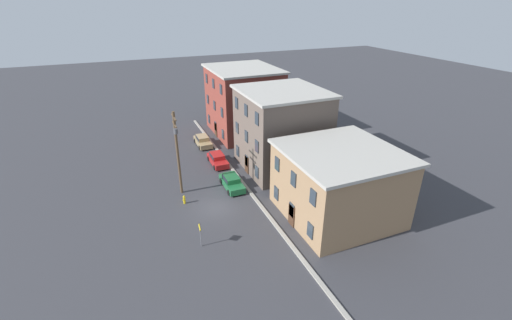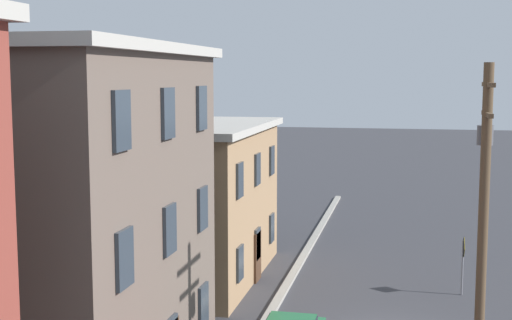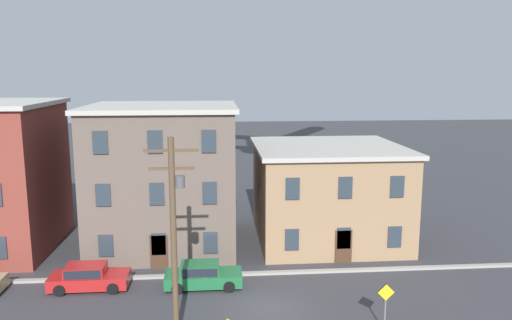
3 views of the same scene
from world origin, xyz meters
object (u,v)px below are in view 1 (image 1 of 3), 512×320
(car_tan, at_px, (203,140))
(car_red, at_px, (218,159))
(utility_pole, at_px, (177,149))
(fire_hydrant, at_px, (184,199))
(caution_sign, at_px, (200,231))
(car_green, at_px, (232,182))

(car_tan, height_order, car_red, same)
(utility_pole, bearing_deg, fire_hydrant, -4.72)
(car_tan, relative_size, fire_hydrant, 4.58)
(car_tan, height_order, caution_sign, caution_sign)
(car_green, height_order, caution_sign, caution_sign)
(caution_sign, bearing_deg, car_red, 158.05)
(utility_pole, bearing_deg, car_red, 132.91)
(car_tan, distance_m, utility_pole, 14.35)
(car_green, distance_m, caution_sign, 10.59)
(car_red, distance_m, fire_hydrant, 9.88)
(car_red, distance_m, utility_pole, 9.22)
(car_green, xyz_separation_m, fire_hydrant, (1.31, -5.78, -0.27))
(caution_sign, bearing_deg, fire_hydrant, 179.32)
(car_tan, height_order, fire_hydrant, car_tan)
(car_green, bearing_deg, car_red, 177.50)
(car_red, relative_size, fire_hydrant, 4.58)
(car_tan, distance_m, car_red, 6.91)
(fire_hydrant, bearing_deg, caution_sign, -0.68)
(utility_pole, relative_size, fire_hydrant, 9.87)
(car_red, relative_size, car_green, 1.00)
(car_tan, relative_size, caution_sign, 1.77)
(fire_hydrant, bearing_deg, utility_pole, 175.28)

